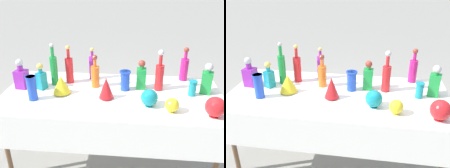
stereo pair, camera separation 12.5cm
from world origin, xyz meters
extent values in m
plane|color=gray|center=(0.00, 0.00, 0.00)|extent=(40.00, 40.00, 0.00)
cube|color=white|center=(0.00, 0.00, 0.74)|extent=(2.08, 0.95, 0.03)
cube|color=white|center=(0.00, -0.48, 0.59)|extent=(2.08, 0.01, 0.34)
cylinder|color=brown|center=(-0.94, -0.37, 0.36)|extent=(0.04, 0.04, 0.73)
cylinder|color=brown|center=(0.94, -0.37, 0.36)|extent=(0.04, 0.04, 0.73)
cylinder|color=brown|center=(-0.94, 0.37, 0.36)|extent=(0.04, 0.04, 0.73)
cylinder|color=brown|center=(0.94, 0.37, 0.36)|extent=(0.04, 0.04, 0.73)
cylinder|color=red|center=(-0.46, 0.22, 0.89)|extent=(0.08, 0.08, 0.26)
cylinder|color=red|center=(-0.46, 0.22, 1.07)|extent=(0.03, 0.03, 0.10)
sphere|color=gold|center=(-0.46, 0.22, 1.13)|extent=(0.04, 0.04, 0.04)
cylinder|color=red|center=(0.45, 0.13, 0.89)|extent=(0.08, 0.08, 0.25)
cylinder|color=red|center=(0.45, 0.13, 1.07)|extent=(0.03, 0.03, 0.11)
sphere|color=#B2B2B7|center=(0.45, 0.13, 1.14)|extent=(0.05, 0.05, 0.05)
cylinder|color=#C61972|center=(0.72, 0.39, 0.88)|extent=(0.08, 0.08, 0.23)
cylinder|color=#C61972|center=(0.72, 0.39, 1.04)|extent=(0.03, 0.03, 0.08)
sphere|color=maroon|center=(0.72, 0.39, 1.09)|extent=(0.05, 0.05, 0.05)
cylinder|color=purple|center=(-0.24, 0.33, 0.88)|extent=(0.07, 0.07, 0.24)
cylinder|color=purple|center=(-0.24, 0.33, 1.04)|extent=(0.03, 0.03, 0.07)
sphere|color=gold|center=(-0.24, 0.33, 1.08)|extent=(0.04, 0.04, 0.04)
cylinder|color=#198C38|center=(-0.60, 0.15, 0.91)|extent=(0.07, 0.07, 0.29)
cylinder|color=#198C38|center=(-0.60, 0.15, 1.11)|extent=(0.03, 0.03, 0.11)
sphere|color=#B2B2B7|center=(-0.60, 0.15, 1.17)|extent=(0.04, 0.04, 0.04)
cylinder|color=orange|center=(-0.18, 0.14, 0.87)|extent=(0.08, 0.08, 0.21)
cylinder|color=orange|center=(-0.18, 0.14, 1.01)|extent=(0.03, 0.03, 0.08)
sphere|color=maroon|center=(-0.18, 0.14, 1.07)|extent=(0.05, 0.05, 0.05)
cube|color=teal|center=(-0.70, 0.04, 0.84)|extent=(0.11, 0.11, 0.17)
cylinder|color=teal|center=(-0.70, 0.04, 0.95)|extent=(0.04, 0.04, 0.05)
sphere|color=gold|center=(-0.70, 0.04, 1.00)|extent=(0.06, 0.06, 0.06)
cube|color=#198C38|center=(0.27, 0.15, 0.86)|extent=(0.09, 0.09, 0.21)
cylinder|color=#198C38|center=(0.27, 0.15, 0.98)|extent=(0.04, 0.04, 0.03)
sphere|color=maroon|center=(0.27, 0.15, 1.02)|extent=(0.07, 0.07, 0.07)
cube|color=purple|center=(-0.90, 0.05, 0.85)|extent=(0.12, 0.12, 0.18)
cylinder|color=purple|center=(-0.90, 0.05, 0.97)|extent=(0.05, 0.05, 0.06)
sphere|color=#B2B2B7|center=(-0.90, 0.05, 1.02)|extent=(0.07, 0.07, 0.07)
cube|color=#198C38|center=(0.88, 0.10, 0.86)|extent=(0.12, 0.12, 0.21)
cylinder|color=#198C38|center=(0.88, 0.10, 0.99)|extent=(0.05, 0.05, 0.03)
sphere|color=#B2B2B7|center=(0.88, 0.10, 1.02)|extent=(0.07, 0.07, 0.07)
cylinder|color=blue|center=(-0.70, -0.18, 0.87)|extent=(0.08, 0.08, 0.23)
cylinder|color=blue|center=(-0.70, -0.18, 0.98)|extent=(0.09, 0.09, 0.01)
cylinder|color=teal|center=(0.75, 0.03, 0.83)|extent=(0.07, 0.07, 0.15)
cylinder|color=teal|center=(0.75, 0.03, 0.90)|extent=(0.08, 0.08, 0.01)
cylinder|color=blue|center=(0.12, 0.09, 0.86)|extent=(0.09, 0.09, 0.20)
cylinder|color=blue|center=(0.12, 0.09, 0.95)|extent=(0.11, 0.11, 0.01)
cylinder|color=yellow|center=(-0.47, -0.04, 0.77)|extent=(0.09, 0.09, 0.01)
cone|color=yellow|center=(-0.47, -0.04, 0.86)|extent=(0.17, 0.17, 0.17)
cylinder|color=red|center=(-0.04, -0.10, 0.77)|extent=(0.07, 0.07, 0.01)
cone|color=red|center=(-0.04, -0.10, 0.87)|extent=(0.14, 0.14, 0.19)
cylinder|color=yellow|center=(0.52, -0.29, 0.76)|extent=(0.05, 0.05, 0.01)
sphere|color=yellow|center=(0.52, -0.29, 0.83)|extent=(0.12, 0.12, 0.12)
cylinder|color=teal|center=(0.34, -0.20, 0.76)|extent=(0.07, 0.07, 0.01)
sphere|color=teal|center=(0.34, -0.20, 0.84)|extent=(0.15, 0.15, 0.15)
cylinder|color=red|center=(0.85, -0.33, 0.76)|extent=(0.07, 0.07, 0.01)
sphere|color=red|center=(0.85, -0.33, 0.85)|extent=(0.16, 0.16, 0.16)
cube|color=white|center=(0.46, -0.42, 0.78)|extent=(0.05, 0.03, 0.04)
camera|label=1|loc=(0.20, -2.10, 1.85)|focal=40.00mm
camera|label=2|loc=(0.32, -2.09, 1.85)|focal=40.00mm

